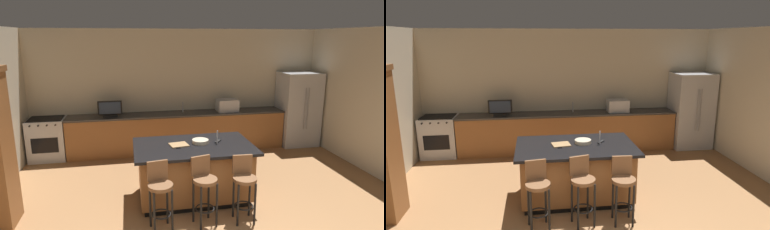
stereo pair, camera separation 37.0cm
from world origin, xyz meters
TOP-DOWN VIEW (x-y plane):
  - wall_back at (0.00, 5.11)m, footprint 7.26×0.12m
  - counter_back at (-0.07, 4.73)m, footprint 4.96×0.62m
  - kitchen_island at (-0.19, 2.40)m, footprint 1.90×1.19m
  - refrigerator at (2.87, 4.66)m, footprint 0.90×0.77m
  - range_oven at (-2.94, 4.73)m, footprint 0.76×0.63m
  - microwave at (1.09, 4.73)m, footprint 0.48×0.36m
  - tv_monitor at (-1.60, 4.68)m, footprint 0.52×0.16m
  - sink_faucet_back at (0.04, 4.83)m, footprint 0.02×0.02m
  - sink_faucet_island at (0.20, 2.40)m, footprint 0.02×0.02m
  - bar_stool_left at (-0.82, 1.60)m, footprint 0.34×0.36m
  - bar_stool_center at (-0.20, 1.62)m, footprint 0.35×0.37m
  - bar_stool_right at (0.38, 1.60)m, footprint 0.34×0.35m
  - fruit_bowl at (-0.07, 2.47)m, footprint 0.27×0.27m
  - cell_phone at (-0.47, 2.35)m, footprint 0.09×0.16m
  - tv_remote at (0.23, 2.48)m, footprint 0.14×0.16m
  - cutting_board at (-0.43, 2.43)m, footprint 0.32×0.28m

SIDE VIEW (x-z plane):
  - counter_back at x=-0.07m, z-range 0.00..0.90m
  - range_oven at x=-2.94m, z-range 0.00..0.92m
  - kitchen_island at x=-0.19m, z-range 0.01..0.92m
  - bar_stool_right at x=0.38m, z-range 0.09..1.05m
  - bar_stool_left at x=-0.82m, z-range 0.09..1.05m
  - bar_stool_center at x=-0.20m, z-range 0.10..1.08m
  - refrigerator at x=2.87m, z-range 0.00..1.78m
  - cell_phone at x=-0.47m, z-range 0.91..0.92m
  - cutting_board at x=-0.43m, z-range 0.91..0.93m
  - tv_remote at x=0.23m, z-range 0.91..0.93m
  - fruit_bowl at x=-0.07m, z-range 0.91..0.97m
  - sink_faucet_back at x=0.04m, z-range 0.90..1.14m
  - sink_faucet_island at x=0.20m, z-range 0.91..1.13m
  - microwave at x=1.09m, z-range 0.90..1.18m
  - tv_monitor at x=-1.60m, z-range 0.88..1.24m
  - wall_back at x=0.00m, z-range 0.00..2.79m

